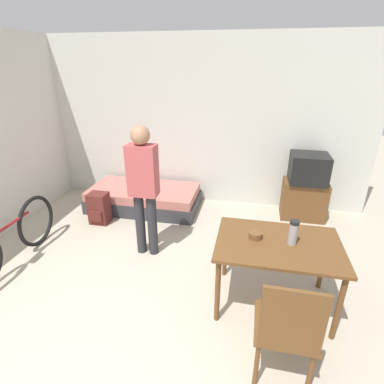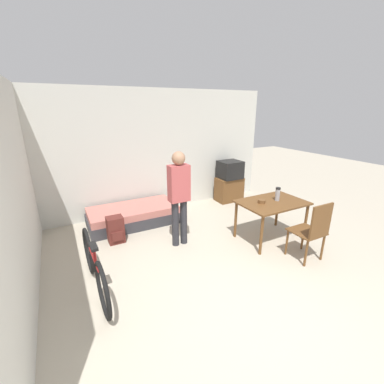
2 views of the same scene
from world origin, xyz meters
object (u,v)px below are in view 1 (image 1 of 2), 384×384
object	(u,v)px
tv	(306,187)
dining_table	(278,250)
daybed	(144,198)
person_standing	(143,184)
backpack	(99,208)
bicycle	(10,240)
thermos_flask	(293,231)
wooden_chair	(288,328)
mate_bowl	(256,235)

from	to	relation	value
tv	dining_table	bearing A→B (deg)	-104.89
daybed	person_standing	world-z (taller)	person_standing
daybed	backpack	distance (m)	0.80
person_standing	backpack	size ratio (longest dim) A/B	3.42
tv	person_standing	xyz separation A→B (m)	(-2.07, -1.41, 0.45)
bicycle	thermos_flask	distance (m)	3.19
thermos_flask	backpack	distance (m)	2.95
person_standing	wooden_chair	bearing A→B (deg)	-42.18
wooden_chair	bicycle	bearing A→B (deg)	164.67
bicycle	mate_bowl	xyz separation A→B (m)	(2.82, 0.04, 0.40)
person_standing	backpack	distance (m)	1.35
daybed	mate_bowl	distance (m)	2.60
tv	thermos_flask	size ratio (longest dim) A/B	4.26
daybed	wooden_chair	world-z (taller)	wooden_chair
dining_table	backpack	xyz separation A→B (m)	(-2.52, 1.18, -0.40)
wooden_chair	mate_bowl	distance (m)	0.94
tv	wooden_chair	xyz separation A→B (m)	(-0.50, -2.84, 0.03)
tv	wooden_chair	size ratio (longest dim) A/B	1.06
daybed	person_standing	bearing A→B (deg)	-68.14
wooden_chair	backpack	distance (m)	3.27
dining_table	bicycle	size ratio (longest dim) A/B	0.70
tv	backpack	world-z (taller)	tv
tv	daybed	bearing A→B (deg)	-175.68
dining_table	wooden_chair	bearing A→B (deg)	-87.62
tv	mate_bowl	distance (m)	2.11
wooden_chair	thermos_flask	bearing A→B (deg)	84.49
tv	bicycle	distance (m)	4.09
daybed	thermos_flask	xyz separation A→B (m)	(2.15, -1.80, 0.68)
bicycle	thermos_flask	world-z (taller)	thermos_flask
dining_table	person_standing	world-z (taller)	person_standing
tv	bicycle	size ratio (longest dim) A/B	0.63
tv	bicycle	xyz separation A→B (m)	(-3.57, -2.00, -0.16)
dining_table	mate_bowl	size ratio (longest dim) A/B	9.06
person_standing	mate_bowl	bearing A→B (deg)	-22.60
backpack	dining_table	bearing A→B (deg)	-25.15
tv	dining_table	world-z (taller)	tv
daybed	mate_bowl	world-z (taller)	mate_bowl
tv	thermos_flask	xyz separation A→B (m)	(-0.42, -1.99, 0.34)
tv	backpack	xyz separation A→B (m)	(-3.05, -0.82, -0.28)
wooden_chair	bicycle	xyz separation A→B (m)	(-3.07, 0.84, -0.20)
bicycle	backpack	distance (m)	1.29
wooden_chair	person_standing	distance (m)	2.17
daybed	dining_table	bearing A→B (deg)	-41.66
person_standing	thermos_flask	world-z (taller)	person_standing
daybed	bicycle	world-z (taller)	bicycle
person_standing	mate_bowl	world-z (taller)	person_standing
wooden_chair	tv	bearing A→B (deg)	80.07
wooden_chair	thermos_flask	size ratio (longest dim) A/B	4.04
thermos_flask	dining_table	bearing A→B (deg)	-177.64
dining_table	wooden_chair	xyz separation A→B (m)	(0.03, -0.84, -0.09)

